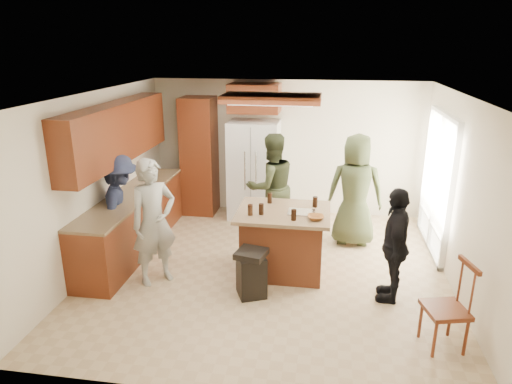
% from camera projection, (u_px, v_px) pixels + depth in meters
% --- Properties ---
extents(person_front_left, '(0.77, 0.78, 1.73)m').
position_uv_depth(person_front_left, '(154.00, 222.00, 6.06)').
color(person_front_left, gray).
rests_on(person_front_left, ground).
extents(person_behind_left, '(1.01, 0.90, 1.77)m').
position_uv_depth(person_behind_left, '(271.00, 187.00, 7.47)').
color(person_behind_left, '#303820').
rests_on(person_behind_left, ground).
extents(person_behind_right, '(0.91, 0.61, 1.81)m').
position_uv_depth(person_behind_right, '(355.00, 190.00, 7.24)').
color(person_behind_right, '#384226').
rests_on(person_behind_right, ground).
extents(person_side_right, '(0.57, 0.93, 1.49)m').
position_uv_depth(person_side_right, '(395.00, 245.00, 5.67)').
color(person_side_right, black).
rests_on(person_side_right, ground).
extents(person_counter, '(0.80, 1.15, 1.63)m').
position_uv_depth(person_counter, '(121.00, 208.00, 6.71)').
color(person_counter, '#1C2238').
rests_on(person_counter, ground).
extents(left_cabinetry, '(0.64, 3.00, 2.30)m').
position_uv_depth(left_cabinetry, '(128.00, 192.00, 7.00)').
color(left_cabinetry, maroon).
rests_on(left_cabinetry, ground).
extents(back_wall_units, '(1.80, 0.60, 2.45)m').
position_uv_depth(back_wall_units, '(213.00, 142.00, 8.42)').
color(back_wall_units, maroon).
rests_on(back_wall_units, ground).
extents(refrigerator, '(0.90, 0.76, 1.80)m').
position_uv_depth(refrigerator, '(254.00, 170.00, 8.38)').
color(refrigerator, white).
rests_on(refrigerator, ground).
extents(kitchen_island, '(1.28, 1.03, 0.93)m').
position_uv_depth(kitchen_island, '(283.00, 241.00, 6.44)').
color(kitchen_island, '#A64C2A').
rests_on(kitchen_island, ground).
extents(island_items, '(1.03, 0.70, 0.15)m').
position_uv_depth(island_items, '(295.00, 211.00, 6.15)').
color(island_items, silver).
rests_on(island_items, kitchen_island).
extents(trash_bin, '(0.45, 0.45, 0.63)m').
position_uv_depth(trash_bin, '(251.00, 273.00, 5.87)').
color(trash_bin, black).
rests_on(trash_bin, ground).
extents(spindle_chair, '(0.51, 0.51, 0.99)m').
position_uv_depth(spindle_chair, '(447.00, 309.00, 4.83)').
color(spindle_chair, maroon).
rests_on(spindle_chair, ground).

